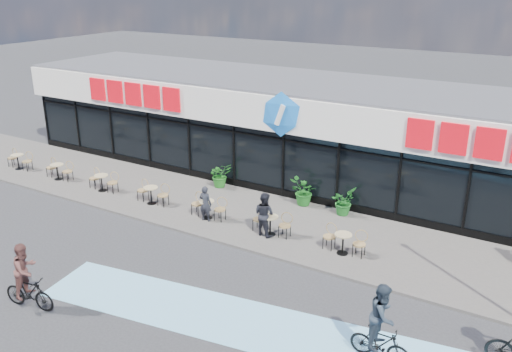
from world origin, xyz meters
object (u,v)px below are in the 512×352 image
at_px(potted_plant_mid, 303,192).
at_px(cyclist_a, 382,327).
at_px(patron_left, 205,204).
at_px(patron_right, 264,214).
at_px(bistro_set_0, 19,160).
at_px(potted_plant_left, 220,175).
at_px(potted_plant_right, 343,201).

distance_m(potted_plant_mid, cyclist_a, 9.66).
xyz_separation_m(patron_left, cyclist_a, (8.48, -4.39, 0.15)).
bearing_deg(cyclist_a, patron_right, 142.82).
bearing_deg(patron_left, bistro_set_0, -6.37).
bearing_deg(potted_plant_mid, patron_right, -90.76).
bearing_deg(potted_plant_left, patron_right, -37.95).
relative_size(bistro_set_0, cyclist_a, 0.71).
bearing_deg(patron_right, potted_plant_right, -107.88).
bearing_deg(cyclist_a, potted_plant_mid, 127.30).
height_order(potted_plant_right, patron_left, patron_left).
bearing_deg(bistro_set_0, potted_plant_mid, 11.96).
bearing_deg(patron_left, potted_plant_right, -147.89).
distance_m(potted_plant_right, patron_right, 3.70).
bearing_deg(potted_plant_right, patron_right, -119.20).
relative_size(potted_plant_mid, patron_right, 0.71).
xyz_separation_m(bistro_set_0, patron_right, (14.12, -0.21, 0.38)).
bearing_deg(bistro_set_0, potted_plant_right, 10.70).
xyz_separation_m(potted_plant_right, patron_right, (-1.80, -3.22, 0.29)).
xyz_separation_m(potted_plant_left, patron_right, (4.15, -3.23, 0.28)).
distance_m(potted_plant_left, cyclist_a, 12.66).
bearing_deg(potted_plant_mid, potted_plant_right, 0.30).
distance_m(patron_left, patron_right, 2.59).
height_order(bistro_set_0, potted_plant_left, potted_plant_left).
height_order(bistro_set_0, cyclist_a, cyclist_a).
distance_m(potted_plant_left, potted_plant_right, 5.95).
height_order(patron_right, cyclist_a, cyclist_a).
distance_m(potted_plant_mid, patron_right, 3.22).
height_order(bistro_set_0, patron_right, patron_right).
height_order(potted_plant_mid, patron_left, patron_left).
distance_m(bistro_set_0, cyclist_a, 20.56).
height_order(bistro_set_0, potted_plant_right, potted_plant_right).
xyz_separation_m(potted_plant_left, patron_left, (1.56, -3.32, 0.16)).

